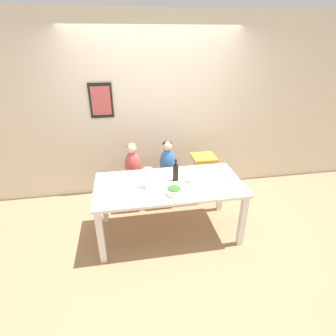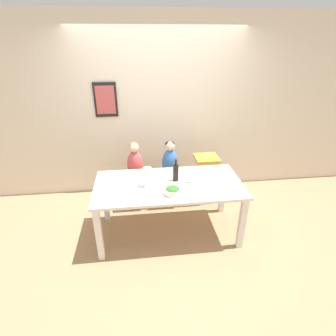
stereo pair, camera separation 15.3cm
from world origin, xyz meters
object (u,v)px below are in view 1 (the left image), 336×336
wine_glass_near (191,174)px  dinner_plate_front_left (125,196)px  person_child_left (133,162)px  wine_bottle (176,172)px  chair_far_left (134,183)px  person_child_center (167,160)px  dinner_plate_back_left (126,178)px  chair_far_center (167,180)px  salad_bowl_large (174,191)px  paper_towel_roll (148,178)px  chair_right_highchair (203,166)px

wine_glass_near → dinner_plate_front_left: 0.84m
person_child_left → wine_bottle: 0.82m
chair_far_left → person_child_center: bearing=0.1°
wine_bottle → dinner_plate_back_left: (-0.61, 0.14, -0.11)m
chair_far_center → dinner_plate_front_left: 1.17m
wine_bottle → salad_bowl_large: bearing=-104.5°
paper_towel_roll → dinner_plate_back_left: size_ratio=0.97×
chair_far_center → wine_bottle: wine_bottle is taller
wine_glass_near → dinner_plate_back_left: size_ratio=0.63×
paper_towel_roll → salad_bowl_large: paper_towel_roll is taller
person_child_center → wine_bottle: 0.65m
paper_towel_roll → wine_glass_near: paper_towel_roll is taller
wine_glass_near → dinner_plate_front_left: (-0.81, -0.21, -0.10)m
chair_far_left → dinner_plate_back_left: size_ratio=1.88×
chair_far_left → wine_glass_near: size_ratio=2.97×
chair_far_left → person_child_left: person_child_left is taller
chair_far_center → salad_bowl_large: 1.04m
dinner_plate_back_left → salad_bowl_large: bearing=-41.1°
person_child_center → salad_bowl_large: 0.96m
chair_far_center → dinner_plate_front_left: dinner_plate_front_left is taller
chair_far_left → paper_towel_roll: size_ratio=1.94×
chair_far_left → chair_right_highchair: 1.08m
chair_far_center → salad_bowl_large: salad_bowl_large is taller
dinner_plate_front_left → dinner_plate_back_left: size_ratio=1.00×
salad_bowl_large → wine_bottle: bearing=75.5°
person_child_center → wine_bottle: size_ratio=1.99×
dinner_plate_back_left → person_child_center: bearing=39.0°
dinner_plate_back_left → chair_far_center: bearing=39.0°
chair_far_left → wine_bottle: wine_bottle is taller
dinner_plate_front_left → person_child_center: bearing=54.7°
dinner_plate_front_left → wine_glass_near: bearing=14.3°
paper_towel_roll → person_child_left: bearing=101.4°
chair_far_left → dinner_plate_back_left: bearing=-101.8°
salad_bowl_large → wine_glass_near: bearing=44.6°
dinner_plate_front_left → chair_far_center: bearing=54.7°
person_child_left → dinner_plate_front_left: 0.92m
chair_far_center → dinner_plate_front_left: bearing=-125.3°
wine_glass_near → salad_bowl_large: 0.36m
chair_right_highchair → paper_towel_roll: size_ratio=3.14×
paper_towel_roll → dinner_plate_front_left: bearing=-149.0°
wine_glass_near → person_child_center: bearing=103.4°
chair_right_highchair → salad_bowl_large: salad_bowl_large is taller
chair_far_left → salad_bowl_large: size_ratio=2.51×
dinner_plate_back_left → dinner_plate_front_left: bearing=-94.1°
chair_right_highchair → dinner_plate_front_left: bearing=-142.8°
chair_far_center → paper_towel_roll: 0.95m
chair_far_center → salad_bowl_large: size_ratio=2.51×
chair_right_highchair → wine_bottle: size_ratio=2.67×
person_child_left → person_child_center: size_ratio=1.00×
chair_far_left → salad_bowl_large: bearing=-66.2°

